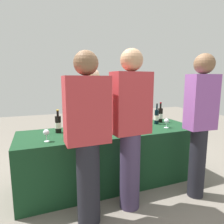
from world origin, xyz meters
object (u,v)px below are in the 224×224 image
(wine_glass_2, at_px, (166,121))
(guest_2, at_px, (200,120))
(wine_bottle_4, at_px, (127,118))
(wine_bottle_2, at_px, (101,122))
(wine_bottle_1, at_px, (83,121))
(wine_glass_1, at_px, (74,129))
(guest_1, at_px, (131,125))
(wine_glass_0, at_px, (46,133))
(server_pouring, at_px, (94,114))
(wine_bottle_6, at_px, (157,117))
(guest_0, at_px, (87,134))
(wine_bottle_3, at_px, (110,121))
(wine_bottle_5, at_px, (140,118))
(wine_bottle_7, at_px, (160,115))
(wine_bottle_0, at_px, (58,124))

(wine_glass_2, bearing_deg, guest_2, -83.59)
(wine_bottle_4, bearing_deg, wine_bottle_2, -174.04)
(wine_bottle_1, xyz_separation_m, wine_glass_1, (-0.20, -0.37, -0.01))
(guest_2, bearing_deg, guest_1, 176.37)
(wine_glass_0, distance_m, server_pouring, 1.21)
(wine_bottle_4, relative_size, wine_bottle_6, 1.06)
(guest_1, bearing_deg, guest_0, -176.48)
(wine_bottle_3, xyz_separation_m, wine_glass_2, (0.77, -0.26, -0.01))
(wine_bottle_1, height_order, wine_bottle_3, wine_bottle_1)
(guest_1, bearing_deg, wine_bottle_1, 107.75)
(wine_bottle_5, xyz_separation_m, server_pouring, (-0.56, 0.58, 0.01))
(wine_bottle_6, xyz_separation_m, wine_bottle_7, (0.13, 0.09, 0.00))
(wine_bottle_3, bearing_deg, wine_bottle_5, 1.59)
(wine_bottle_1, bearing_deg, guest_2, -37.60)
(wine_glass_1, relative_size, guest_1, 0.09)
(wine_bottle_3, distance_m, wine_bottle_6, 0.77)
(server_pouring, xyz_separation_m, guest_1, (0.04, -1.30, 0.08))
(wine_bottle_1, height_order, guest_2, guest_2)
(wine_bottle_2, relative_size, wine_glass_2, 2.39)
(server_pouring, distance_m, guest_1, 1.31)
(wine_bottle_4, distance_m, wine_bottle_5, 0.21)
(wine_bottle_0, relative_size, wine_bottle_2, 0.95)
(guest_0, relative_size, guest_2, 0.98)
(wine_bottle_5, relative_size, wine_bottle_6, 0.98)
(wine_bottle_1, height_order, guest_0, guest_0)
(wine_bottle_6, height_order, wine_glass_0, wine_bottle_6)
(wine_bottle_0, bearing_deg, wine_glass_0, -115.94)
(wine_bottle_0, relative_size, wine_glass_1, 2.05)
(wine_bottle_0, relative_size, server_pouring, 0.19)
(wine_bottle_1, distance_m, guest_2, 1.50)
(wine_bottle_6, bearing_deg, wine_bottle_3, -180.00)
(wine_bottle_5, distance_m, guest_0, 1.28)
(wine_glass_0, xyz_separation_m, wine_glass_1, (0.32, 0.05, 0.01))
(wine_bottle_3, bearing_deg, server_pouring, 96.21)
(guest_0, bearing_deg, wine_bottle_1, 78.82)
(wine_bottle_0, relative_size, wine_bottle_7, 0.93)
(wine_bottle_3, distance_m, guest_0, 0.93)
(guest_2, bearing_deg, wine_glass_2, 99.42)
(wine_bottle_7, height_order, guest_0, guest_0)
(guest_1, xyz_separation_m, guest_2, (0.86, -0.10, 0.01))
(wine_bottle_1, xyz_separation_m, server_pouring, (0.29, 0.49, 0.00))
(wine_bottle_2, relative_size, wine_glass_1, 2.16)
(wine_bottle_7, bearing_deg, guest_2, -94.47)
(wine_bottle_3, bearing_deg, wine_bottle_6, 0.00)
(wine_bottle_2, height_order, wine_bottle_4, wine_bottle_4)
(wine_glass_0, height_order, wine_glass_1, wine_glass_1)
(wine_bottle_6, bearing_deg, wine_bottle_0, 178.81)
(wine_bottle_5, xyz_separation_m, wine_glass_2, (0.28, -0.27, -0.02))
(wine_bottle_2, xyz_separation_m, guest_1, (0.11, -0.69, 0.09))
(wine_bottle_5, height_order, guest_2, guest_2)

